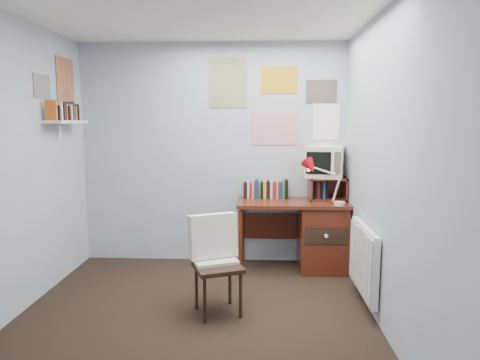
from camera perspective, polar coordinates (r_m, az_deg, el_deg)
The scene contains 13 objects.
ground at distance 3.56m, azimuth -6.64°, elevation -19.41°, with size 3.50×3.50×0.00m, color black.
back_wall at distance 4.92m, azimuth -3.67°, elevation 3.45°, with size 3.00×0.02×2.50m, color #AAB4C2.
right_wall at distance 3.29m, azimuth 19.69°, elevation 0.79°, with size 0.02×3.50×2.50m, color #AAB4C2.
desk at distance 4.81m, azimuth 10.20°, elevation -6.99°, with size 1.20×0.55×0.76m.
desk_chair at distance 3.68m, azimuth -2.98°, elevation -11.55°, with size 0.42×0.40×0.81m, color black.
desk_lamp at distance 4.55m, azimuth 13.20°, elevation -0.62°, with size 0.30×0.25×0.42m, color #AC0B11.
tv_riser at distance 4.83m, azimuth 11.56°, elevation -1.13°, with size 0.40×0.30×0.25m, color #511F12.
crt_tv at distance 4.81m, azimuth 11.25°, elevation 2.60°, with size 0.40×0.37×0.38m, color beige.
book_row at distance 4.84m, azimuth 4.05°, elevation -1.14°, with size 0.60×0.14×0.22m, color #511F12.
radiator at distance 3.98m, azimuth 16.21°, elevation -10.14°, with size 0.09×0.80×0.60m, color white.
wall_shelf at distance 4.64m, azimuth -22.21°, elevation 7.19°, with size 0.20×0.62×0.24m, color white.
posters_back at distance 4.87m, azimuth 4.61°, elevation 10.47°, with size 1.20×0.01×0.90m, color white.
posters_left at distance 4.69m, azimuth -23.53°, elevation 11.78°, with size 0.01×0.70×0.60m, color white.
Camera 1 is at (0.52, -3.12, 1.63)m, focal length 32.00 mm.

